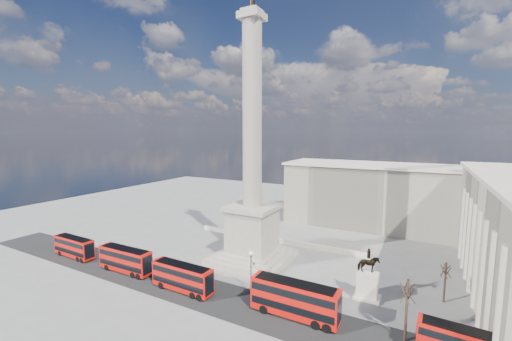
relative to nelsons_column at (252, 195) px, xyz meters
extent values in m
plane|color=gray|center=(0.00, -5.00, -12.92)|extent=(180.00, 180.00, 0.00)
cube|color=#262626|center=(5.00, -15.00, -12.91)|extent=(120.00, 9.00, 0.01)
cube|color=#B4A996|center=(0.00, 0.00, -12.42)|extent=(14.00, 14.00, 1.00)
cube|color=#B4A996|center=(0.00, 0.00, -11.67)|extent=(12.00, 12.00, 0.50)
cube|color=#B4A996|center=(0.00, 0.00, -11.17)|extent=(10.00, 10.00, 0.50)
cube|color=#B4A996|center=(0.00, 0.00, -6.92)|extent=(8.00, 8.00, 8.00)
cube|color=#B4A996|center=(0.00, 0.00, -2.52)|extent=(9.00, 9.00, 0.80)
cylinder|color=#A49A88|center=(0.00, 0.00, 14.88)|extent=(3.60, 3.60, 34.00)
cube|color=#B4A996|center=(0.00, 0.00, 32.48)|extent=(4.20, 4.20, 1.20)
cube|color=#B4A996|center=(0.00, 0.00, 33.38)|extent=(3.20, 3.20, 0.60)
cylinder|color=black|center=(0.00, 0.00, 34.98)|extent=(0.90, 0.90, 2.60)
cube|color=beige|center=(0.00, 11.00, -12.37)|extent=(40.00, 0.60, 1.10)
cube|color=beige|center=(20.00, 35.00, -4.92)|extent=(50.00, 16.00, 16.00)
cube|color=beige|center=(20.00, 35.00, 3.38)|extent=(51.00, 17.00, 0.60)
cube|color=red|center=(-17.18, -15.64, -10.59)|extent=(10.84, 2.66, 3.98)
cube|color=black|center=(-17.18, -15.64, -11.30)|extent=(10.41, 2.71, 0.88)
cube|color=black|center=(-17.18, -15.64, -9.53)|extent=(10.41, 2.71, 0.88)
cube|color=black|center=(-17.18, -15.64, -8.57)|extent=(9.76, 2.39, 0.06)
cylinder|color=black|center=(-20.75, -15.70, -12.38)|extent=(1.13, 2.59, 1.08)
cylinder|color=black|center=(-14.16, -15.58, -12.38)|extent=(1.13, 2.59, 1.08)
cylinder|color=black|center=(-12.87, -15.55, -12.38)|extent=(1.13, 2.59, 1.08)
cube|color=red|center=(-3.69, -16.00, -10.63)|extent=(10.62, 2.53, 3.90)
cube|color=black|center=(-3.69, -16.00, -11.33)|extent=(10.20, 2.59, 0.87)
cube|color=black|center=(-3.69, -16.00, -9.59)|extent=(10.20, 2.59, 0.87)
cube|color=black|center=(-3.69, -16.00, -8.65)|extent=(9.56, 2.28, 0.06)
cylinder|color=black|center=(-7.19, -15.96, -12.39)|extent=(1.09, 2.54, 1.06)
cylinder|color=black|center=(-0.73, -16.04, -12.39)|extent=(1.09, 2.54, 1.06)
cylinder|color=black|center=(0.55, -16.05, -12.39)|extent=(1.09, 2.54, 1.06)
cube|color=red|center=(14.35, -14.29, -10.32)|extent=(12.06, 2.78, 4.44)
cube|color=black|center=(14.35, -14.29, -11.11)|extent=(11.58, 2.84, 0.99)
cube|color=black|center=(14.35, -14.29, -9.14)|extent=(11.58, 2.84, 0.99)
cube|color=black|center=(14.35, -14.29, -8.06)|extent=(10.85, 2.50, 0.07)
cylinder|color=black|center=(10.37, -14.28, -12.31)|extent=(1.21, 2.86, 1.21)
cylinder|color=black|center=(17.72, -14.30, -12.31)|extent=(1.21, 2.86, 1.21)
cylinder|color=black|center=(19.17, -14.31, -12.31)|extent=(1.21, 2.86, 1.21)
cube|color=black|center=(33.96, -14.00, -9.79)|extent=(9.68, 2.85, 0.82)
cube|color=black|center=(33.96, -14.00, -8.90)|extent=(9.07, 2.53, 0.05)
cube|color=red|center=(-31.87, -15.87, -10.76)|extent=(10.00, 2.41, 3.67)
cube|color=black|center=(-31.87, -15.87, -11.42)|extent=(9.61, 2.46, 0.82)
cube|color=black|center=(-31.87, -15.87, -9.79)|extent=(9.61, 2.46, 0.82)
cube|color=black|center=(-31.87, -15.87, -8.90)|extent=(9.00, 2.16, 0.05)
cylinder|color=black|center=(-35.16, -15.82, -12.42)|extent=(1.03, 2.40, 1.00)
cylinder|color=black|center=(-29.07, -15.91, -12.42)|extent=(1.03, 2.40, 1.00)
cylinder|color=black|center=(-27.88, -15.93, -12.42)|extent=(1.03, 2.40, 1.00)
cylinder|color=black|center=(6.21, -11.65, -12.66)|extent=(0.45, 0.45, 0.52)
cylinder|color=black|center=(6.21, -11.65, -9.82)|extent=(0.17, 0.17, 6.20)
cylinder|color=black|center=(6.21, -11.65, -6.82)|extent=(0.31, 0.31, 0.31)
sphere|color=silver|center=(6.21, -11.65, -6.46)|extent=(0.58, 0.58, 0.58)
cube|color=beige|center=(22.22, -4.71, -12.68)|extent=(3.72, 2.79, 0.46)
cube|color=beige|center=(22.22, -4.71, -10.87)|extent=(2.97, 2.04, 4.09)
imported|color=black|center=(22.22, -4.71, -7.58)|extent=(3.26, 2.46, 2.51)
cylinder|color=black|center=(22.22, -4.71, -6.02)|extent=(0.46, 0.46, 1.11)
sphere|color=black|center=(22.22, -4.71, -5.27)|extent=(0.33, 0.33, 0.33)
cylinder|color=#332319|center=(27.78, -12.66, -9.05)|extent=(0.31, 0.31, 7.73)
cylinder|color=#332319|center=(32.29, -0.42, -9.88)|extent=(0.28, 0.28, 6.07)
cylinder|color=#332319|center=(36.99, 9.79, -9.35)|extent=(0.31, 0.31, 7.14)
imported|color=#252923|center=(14.57, -10.59, -12.02)|extent=(0.72, 0.54, 1.80)
imported|color=#252923|center=(29.18, -11.50, -12.12)|extent=(0.96, 0.87, 1.60)
imported|color=#252923|center=(3.14, -5.15, -11.98)|extent=(1.01, 1.17, 1.88)
camera|label=1|loc=(28.60, -51.62, 11.79)|focal=22.00mm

